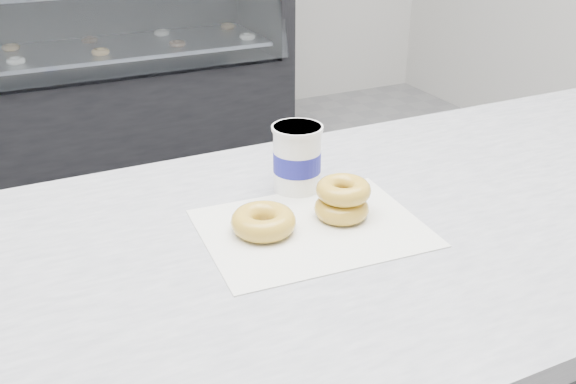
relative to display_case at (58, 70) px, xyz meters
name	(u,v)px	position (x,y,z in m)	size (l,w,h in m)	color
display_case	(58,70)	(0.00, 0.00, 0.00)	(2.40, 0.74, 1.25)	black
wax_paper	(312,228)	(0.08, -2.70, 0.41)	(0.34, 0.26, 0.00)	silver
donut_single	(263,221)	(0.00, -2.68, 0.43)	(0.10, 0.10, 0.04)	gold
donut_stack	(342,199)	(0.14, -2.69, 0.44)	(0.10, 0.10, 0.06)	gold
coffee_cup	(297,158)	(0.12, -2.57, 0.47)	(0.11, 0.11, 0.12)	white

